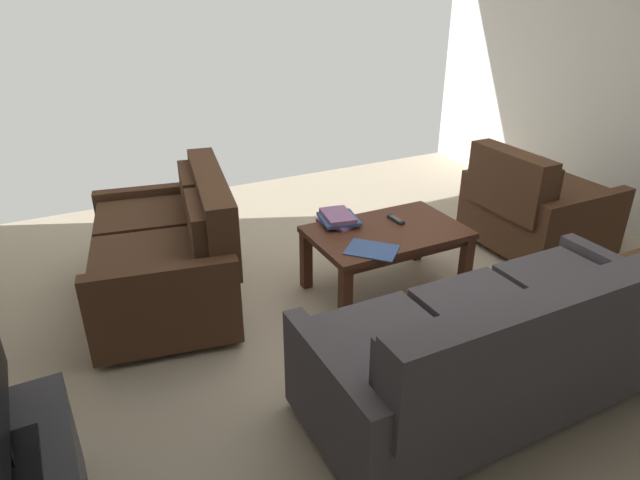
{
  "coord_description": "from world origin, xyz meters",
  "views": [
    {
      "loc": [
        1.87,
        2.54,
        2.05
      ],
      "look_at": [
        0.59,
        -0.01,
        0.66
      ],
      "focal_mm": 31.06,
      "sensor_mm": 36.0,
      "label": 1
    }
  ],
  "objects_px": {
    "loveseat_near": "(170,251)",
    "loose_magazine": "(372,250)",
    "coffee_table": "(386,239)",
    "sofa_main": "(501,347)",
    "tv_remote": "(396,219)",
    "book_stack": "(338,219)",
    "armchair_side": "(535,208)"
  },
  "relations": [
    {
      "from": "tv_remote",
      "to": "coffee_table",
      "type": "bearing_deg",
      "value": 35.72
    },
    {
      "from": "loveseat_near",
      "to": "loose_magazine",
      "type": "xyz_separation_m",
      "value": [
        -1.1,
        0.76,
        0.1
      ]
    },
    {
      "from": "loveseat_near",
      "to": "coffee_table",
      "type": "relative_size",
      "value": 1.47
    },
    {
      "from": "armchair_side",
      "to": "tv_remote",
      "type": "bearing_deg",
      "value": -3.35
    },
    {
      "from": "coffee_table",
      "to": "book_stack",
      "type": "height_order",
      "value": "book_stack"
    },
    {
      "from": "loveseat_near",
      "to": "tv_remote",
      "type": "xyz_separation_m",
      "value": [
        -1.49,
        0.45,
        0.11
      ]
    },
    {
      "from": "coffee_table",
      "to": "armchair_side",
      "type": "height_order",
      "value": "armchair_side"
    },
    {
      "from": "sofa_main",
      "to": "armchair_side",
      "type": "distance_m",
      "value": 1.98
    },
    {
      "from": "coffee_table",
      "to": "loveseat_near",
      "type": "bearing_deg",
      "value": -21.88
    },
    {
      "from": "sofa_main",
      "to": "book_stack",
      "type": "bearing_deg",
      "value": -84.97
    },
    {
      "from": "book_stack",
      "to": "armchair_side",
      "type": "bearing_deg",
      "value": 172.5
    },
    {
      "from": "sofa_main",
      "to": "coffee_table",
      "type": "height_order",
      "value": "sofa_main"
    },
    {
      "from": "sofa_main",
      "to": "tv_remote",
      "type": "relative_size",
      "value": 12.16
    },
    {
      "from": "sofa_main",
      "to": "loveseat_near",
      "type": "bearing_deg",
      "value": -55.16
    },
    {
      "from": "loveseat_near",
      "to": "armchair_side",
      "type": "xyz_separation_m",
      "value": [
        -2.77,
        0.52,
        -0.01
      ]
    },
    {
      "from": "coffee_table",
      "to": "tv_remote",
      "type": "height_order",
      "value": "tv_remote"
    },
    {
      "from": "book_stack",
      "to": "coffee_table",
      "type": "bearing_deg",
      "value": 135.58
    },
    {
      "from": "coffee_table",
      "to": "tv_remote",
      "type": "relative_size",
      "value": 6.47
    },
    {
      "from": "sofa_main",
      "to": "coffee_table",
      "type": "relative_size",
      "value": 1.88
    },
    {
      "from": "book_stack",
      "to": "tv_remote",
      "type": "xyz_separation_m",
      "value": [
        -0.38,
        0.14,
        -0.03
      ]
    },
    {
      "from": "coffee_table",
      "to": "tv_remote",
      "type": "distance_m",
      "value": 0.19
    },
    {
      "from": "loveseat_near",
      "to": "loose_magazine",
      "type": "height_order",
      "value": "loveseat_near"
    },
    {
      "from": "tv_remote",
      "to": "loose_magazine",
      "type": "relative_size",
      "value": 0.52
    },
    {
      "from": "sofa_main",
      "to": "loose_magazine",
      "type": "height_order",
      "value": "sofa_main"
    },
    {
      "from": "armchair_side",
      "to": "loveseat_near",
      "type": "bearing_deg",
      "value": -10.67
    },
    {
      "from": "tv_remote",
      "to": "loose_magazine",
      "type": "height_order",
      "value": "tv_remote"
    },
    {
      "from": "sofa_main",
      "to": "armchair_side",
      "type": "bearing_deg",
      "value": -140.5
    },
    {
      "from": "sofa_main",
      "to": "coffee_table",
      "type": "bearing_deg",
      "value": -95.39
    },
    {
      "from": "coffee_table",
      "to": "book_stack",
      "type": "distance_m",
      "value": 0.36
    },
    {
      "from": "armchair_side",
      "to": "book_stack",
      "type": "height_order",
      "value": "armchair_side"
    },
    {
      "from": "sofa_main",
      "to": "tv_remote",
      "type": "xyz_separation_m",
      "value": [
        -0.25,
        -1.33,
        0.12
      ]
    },
    {
      "from": "coffee_table",
      "to": "book_stack",
      "type": "bearing_deg",
      "value": -44.42
    }
  ]
}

